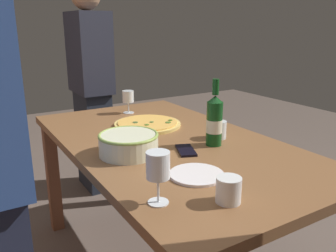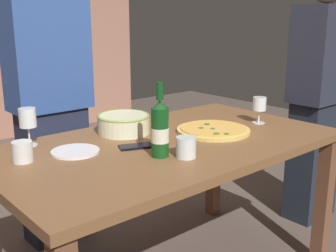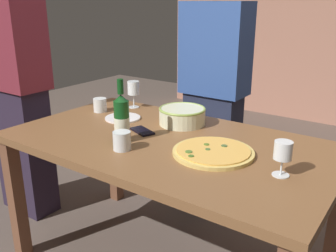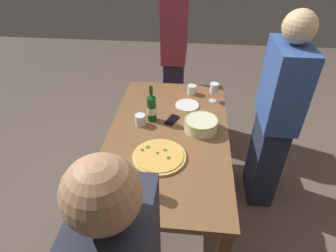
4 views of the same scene
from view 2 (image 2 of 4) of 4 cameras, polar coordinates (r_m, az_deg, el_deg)
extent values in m
cube|color=brown|center=(1.94, 0.00, -2.58)|extent=(1.60, 0.90, 0.04)
cube|color=brown|center=(2.40, 20.33, -9.65)|extent=(0.07, 0.07, 0.71)
cube|color=brown|center=(2.82, 6.22, -5.10)|extent=(0.07, 0.07, 0.71)
cylinder|color=#DCBB61|center=(2.09, 6.16, -0.60)|extent=(0.36, 0.36, 0.02)
cylinder|color=#ECAF4E|center=(2.09, 6.16, -0.30)|extent=(0.33, 0.33, 0.01)
cylinder|color=#466622|center=(1.98, 7.94, -1.07)|extent=(0.02, 0.02, 0.00)
cylinder|color=#4F712A|center=(1.98, 6.59, -1.04)|extent=(0.03, 0.03, 0.00)
cylinder|color=#4A6432|center=(2.15, 5.31, 0.23)|extent=(0.03, 0.03, 0.00)
cylinder|color=#48682F|center=(2.06, 6.10, -0.37)|extent=(0.02, 0.02, 0.00)
cylinder|color=#517023|center=(2.07, 4.50, -0.27)|extent=(0.02, 0.02, 0.00)
cylinder|color=beige|center=(2.06, -6.02, 0.26)|extent=(0.25, 0.25, 0.09)
torus|color=#94B24F|center=(2.05, -6.05, 1.37)|extent=(0.26, 0.26, 0.01)
cylinder|color=#12471A|center=(1.70, -1.10, -0.87)|extent=(0.07, 0.07, 0.20)
cone|color=#12471A|center=(1.67, -1.12, 2.88)|extent=(0.07, 0.07, 0.03)
cylinder|color=#12471A|center=(1.66, -1.13, 4.75)|extent=(0.03, 0.03, 0.07)
cylinder|color=silver|center=(1.70, -1.10, -1.20)|extent=(0.07, 0.07, 0.06)
cylinder|color=white|center=(2.31, 12.16, 0.45)|extent=(0.07, 0.07, 0.00)
cylinder|color=white|center=(2.30, 12.21, 1.29)|extent=(0.01, 0.01, 0.07)
cylinder|color=white|center=(2.29, 12.30, 2.97)|extent=(0.07, 0.07, 0.07)
cylinder|color=white|center=(1.97, -18.21, -2.47)|extent=(0.07, 0.07, 0.00)
cylinder|color=white|center=(1.95, -18.31, -1.27)|extent=(0.01, 0.01, 0.08)
cylinder|color=white|center=(1.93, -18.50, 1.08)|extent=(0.07, 0.07, 0.08)
cylinder|color=silver|center=(1.75, -19.11, -3.31)|extent=(0.08, 0.08, 0.08)
cylinder|color=white|center=(1.70, 2.46, -2.90)|extent=(0.08, 0.08, 0.09)
cylinder|color=white|center=(1.81, -12.45, -3.38)|extent=(0.20, 0.20, 0.01)
cube|color=black|center=(1.84, -4.40, -2.78)|extent=(0.16, 0.12, 0.01)
cube|color=#21273E|center=(2.60, -15.00, -6.31)|extent=(0.37, 0.20, 0.80)
cube|color=#2F4F95|center=(2.44, -16.09, 9.15)|extent=(0.44, 0.24, 0.60)
cube|color=#202733|center=(2.93, 19.01, -4.36)|extent=(0.33, 0.20, 0.79)
cube|color=#282C3B|center=(2.79, 20.19, 9.12)|extent=(0.39, 0.24, 0.59)
camera|label=1|loc=(2.24, -45.70, 9.86)|focal=37.60mm
camera|label=3|loc=(2.20, 50.35, 11.96)|focal=39.90mm
camera|label=4|loc=(3.37, 22.58, 26.43)|focal=30.48mm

